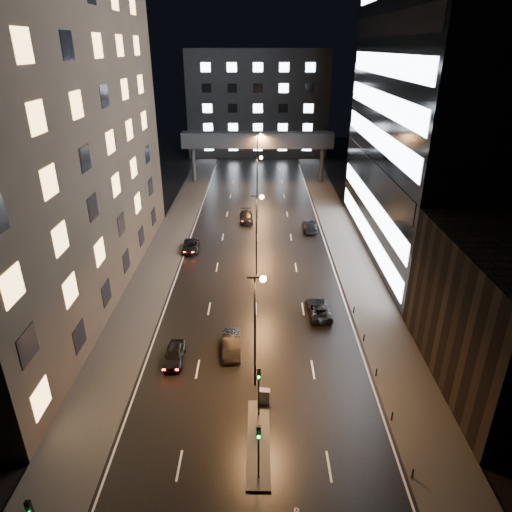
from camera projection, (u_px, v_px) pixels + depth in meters
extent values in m
plane|color=black|center=(257.00, 237.00, 66.73)|extent=(160.00, 160.00, 0.00)
cube|color=#383533|center=(165.00, 250.00, 62.23)|extent=(5.00, 110.00, 0.15)
cube|color=#383533|center=(348.00, 251.00, 62.08)|extent=(5.00, 110.00, 0.15)
cube|color=#2D2319|center=(23.00, 108.00, 43.94)|extent=(15.00, 48.00, 40.00)
cube|color=black|center=(508.00, 317.00, 35.95)|extent=(10.00, 18.00, 12.00)
cube|color=black|center=(469.00, 74.00, 53.51)|extent=(20.00, 36.00, 45.00)
cube|color=#333335|center=(258.00, 103.00, 114.13)|extent=(34.00, 14.00, 25.00)
cube|color=#333335|center=(258.00, 140.00, 90.39)|extent=(30.00, 3.00, 3.00)
cylinder|color=#333335|center=(194.00, 165.00, 92.56)|extent=(0.80, 0.80, 7.00)
cylinder|color=#333335|center=(322.00, 165.00, 92.41)|extent=(0.80, 0.80, 7.00)
cube|color=#383533|center=(259.00, 441.00, 32.20)|extent=(1.60, 8.00, 0.15)
cylinder|color=black|center=(259.00, 397.00, 33.70)|extent=(0.12, 0.12, 3.50)
cube|color=black|center=(259.00, 373.00, 32.78)|extent=(0.28, 0.22, 0.90)
sphere|color=#0CFF33|center=(259.00, 377.00, 32.77)|extent=(0.18, 0.18, 0.18)
cylinder|color=black|center=(259.00, 458.00, 28.71)|extent=(0.12, 0.12, 3.50)
cube|color=black|center=(259.00, 432.00, 27.79)|extent=(0.28, 0.22, 0.90)
sphere|color=#0CFF33|center=(259.00, 437.00, 27.78)|extent=(0.18, 0.18, 0.18)
cube|color=black|center=(29.00, 508.00, 23.38)|extent=(0.28, 0.22, 0.90)
cylinder|color=black|center=(412.00, 475.00, 29.26)|extent=(0.12, 0.12, 0.90)
cylinder|color=black|center=(392.00, 417.00, 33.80)|extent=(0.12, 0.12, 0.90)
cylinder|color=black|center=(376.00, 373.00, 38.34)|extent=(0.12, 0.12, 0.90)
cylinder|color=black|center=(364.00, 338.00, 42.88)|extent=(0.12, 0.12, 0.90)
cylinder|color=black|center=(354.00, 310.00, 47.42)|extent=(0.12, 0.12, 0.90)
cylinder|color=black|center=(255.00, 334.00, 35.58)|extent=(0.18, 0.18, 10.00)
cylinder|color=black|center=(255.00, 278.00, 33.48)|extent=(1.20, 0.12, 0.12)
sphere|color=#FF9E38|center=(263.00, 279.00, 33.52)|extent=(0.50, 0.50, 0.50)
cylinder|color=black|center=(256.00, 237.00, 53.74)|extent=(0.18, 0.18, 10.00)
cylinder|color=black|center=(256.00, 196.00, 51.64)|extent=(1.20, 0.12, 0.12)
sphere|color=#FF9E38|center=(262.00, 197.00, 51.68)|extent=(0.50, 0.50, 0.50)
cylinder|color=black|center=(257.00, 189.00, 71.89)|extent=(0.18, 0.18, 10.00)
cylinder|color=black|center=(257.00, 157.00, 69.79)|extent=(1.20, 0.12, 0.12)
sphere|color=#FF9E38|center=(261.00, 158.00, 69.83)|extent=(0.50, 0.50, 0.50)
cylinder|color=black|center=(258.00, 160.00, 90.04)|extent=(0.18, 0.18, 10.00)
cylinder|color=black|center=(258.00, 134.00, 87.94)|extent=(1.20, 0.12, 0.12)
sphere|color=#FF9E38|center=(261.00, 134.00, 87.98)|extent=(0.50, 0.50, 0.50)
imported|color=black|center=(174.00, 355.00, 40.24)|extent=(1.74, 4.13, 1.40)
imported|color=black|center=(232.00, 345.00, 41.49)|extent=(1.87, 4.67, 1.51)
imported|color=black|center=(191.00, 246.00, 62.12)|extent=(2.34, 4.73, 1.29)
imported|color=black|center=(246.00, 217.00, 72.52)|extent=(2.31, 5.17, 1.47)
imported|color=black|center=(318.00, 309.00, 47.22)|extent=(2.61, 5.06, 1.37)
imported|color=black|center=(310.00, 226.00, 68.82)|extent=(2.26, 5.25, 1.51)
cube|color=#48484B|center=(264.00, 397.00, 35.24)|extent=(0.96, 0.61, 1.35)
cone|color=#EF550C|center=(297.00, 511.00, 27.16)|extent=(0.50, 0.50, 0.56)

